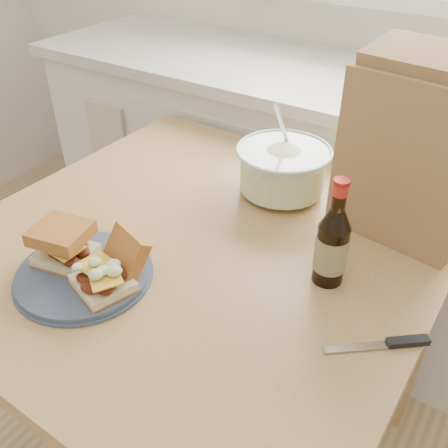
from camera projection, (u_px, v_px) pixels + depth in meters
The scene contains 9 objects.
cabinet_run at pixel (354, 207), 1.82m from camera, with size 2.50×0.64×0.94m.
dining_table at pixel (201, 280), 1.15m from camera, with size 1.00×1.00×0.82m.
plate at pixel (84, 274), 0.98m from camera, with size 0.26×0.26×0.02m, color #3B475F.
sandwich_left at pixel (63, 243), 0.98m from camera, with size 0.12×0.11×0.08m.
sandwich_right at pixel (110, 269), 0.93m from camera, with size 0.13×0.17×0.09m.
coleslaw_bowl at pixel (282, 171), 1.21m from camera, with size 0.23×0.23×0.23m.
beer_bottle at pixel (332, 245), 0.93m from camera, with size 0.06×0.06×0.22m.
knife at pixel (395, 343), 0.84m from camera, with size 0.15×0.13×0.01m.
paper_bag at pixel (414, 155), 1.02m from camera, with size 0.27×0.18×0.36m, color #A3774F.
Camera 1 is at (0.43, 0.17, 1.47)m, focal length 40.00 mm.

